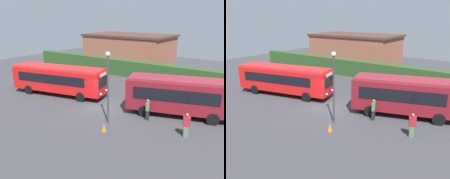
# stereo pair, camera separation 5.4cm
# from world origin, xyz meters

# --- Properties ---
(ground_plane) EXTENTS (64.00, 64.00, 0.00)m
(ground_plane) POSITION_xyz_m (0.00, 0.00, 0.00)
(ground_plane) COLOR #38383D
(bus_red) EXTENTS (10.79, 4.79, 3.11)m
(bus_red) POSITION_xyz_m (-6.23, 0.36, 1.80)
(bus_red) COLOR red
(bus_red) RESTS_ON ground_plane
(bus_maroon) EXTENTS (9.18, 5.06, 3.30)m
(bus_maroon) POSITION_xyz_m (6.43, 2.31, 1.89)
(bus_maroon) COLOR maroon
(bus_maroon) RESTS_ON ground_plane
(person_left) EXTENTS (0.49, 0.43, 1.82)m
(person_left) POSITION_xyz_m (-9.55, 2.43, 0.97)
(person_left) COLOR silver
(person_left) RESTS_ON ground_plane
(person_center) EXTENTS (0.50, 0.38, 1.76)m
(person_center) POSITION_xyz_m (-4.47, 4.42, 0.93)
(person_center) COLOR black
(person_center) RESTS_ON ground_plane
(person_right) EXTENTS (0.38, 0.50, 1.81)m
(person_right) POSITION_xyz_m (4.72, -0.10, 0.96)
(person_right) COLOR black
(person_right) RESTS_ON ground_plane
(person_far) EXTENTS (0.56, 0.44, 1.82)m
(person_far) POSITION_xyz_m (8.30, -1.14, 0.95)
(person_far) COLOR #4C6B47
(person_far) RESTS_ON ground_plane
(hedge_row) EXTENTS (44.00, 1.36, 2.29)m
(hedge_row) POSITION_xyz_m (0.00, 11.72, 1.15)
(hedge_row) COLOR #284920
(hedge_row) RESTS_ON ground_plane
(depot_building) EXTENTS (13.39, 7.91, 5.53)m
(depot_building) POSITION_xyz_m (-7.04, 16.05, 2.78)
(depot_building) COLOR brown
(depot_building) RESTS_ON ground_plane
(traffic_cone) EXTENTS (0.36, 0.36, 0.60)m
(traffic_cone) POSITION_xyz_m (3.02, -3.82, 0.30)
(traffic_cone) COLOR orange
(traffic_cone) RESTS_ON ground_plane
(lamppost) EXTENTS (0.36, 0.36, 5.77)m
(lamppost) POSITION_xyz_m (2.42, -2.47, 3.59)
(lamppost) COLOR #38383D
(lamppost) RESTS_ON ground_plane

